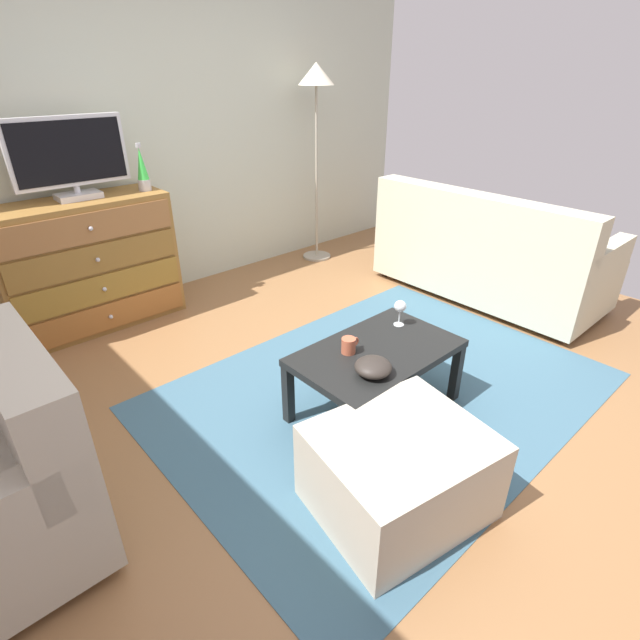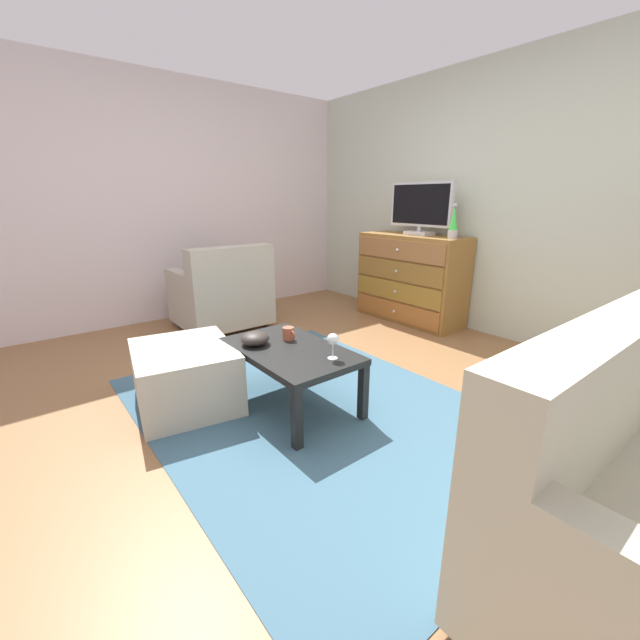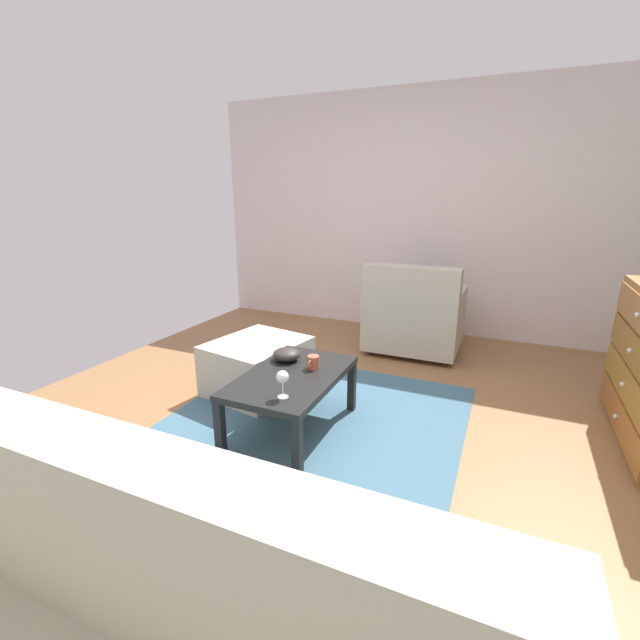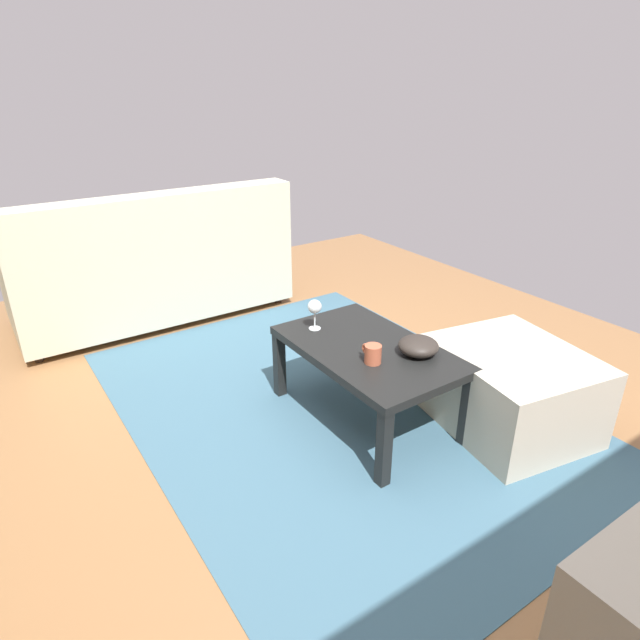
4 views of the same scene
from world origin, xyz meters
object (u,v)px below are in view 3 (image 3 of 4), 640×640
Objects in this scene: coffee_table at (292,381)px; mug at (313,362)px; bowl_decorative at (286,354)px; wine_glass at (282,378)px; armchair at (414,316)px; ottoman at (258,366)px.

mug is at bearing 147.88° from coffee_table.
wine_glass is at bearing 26.19° from bowl_decorative.
mug reaches higher than coffee_table.
mug is 0.13× the size of armchair.
mug is (-0.44, -0.02, -0.07)m from wine_glass.
armchair reaches higher than coffee_table.
coffee_table is 7.94× the size of mug.
bowl_decorative is at bearing -153.81° from wine_glass.
coffee_table is 0.25m from bowl_decorative.
wine_glass reaches higher than mug.
wine_glass is at bearing 18.64° from coffee_table.
wine_glass is 2.12m from armchair.
armchair is at bearing 169.80° from mug.
bowl_decorative is at bearing 57.72° from ottoman.
bowl_decorative is at bearing -143.55° from coffee_table.
mug reaches higher than ottoman.
armchair is (-1.66, 0.30, -0.09)m from mug.
bowl_decorative is 0.26× the size of ottoman.
mug is 0.16× the size of ottoman.
coffee_table is 1.05× the size of armchair.
coffee_table is 1.84m from armchair.
ottoman is (-0.30, -0.61, -0.24)m from mug.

